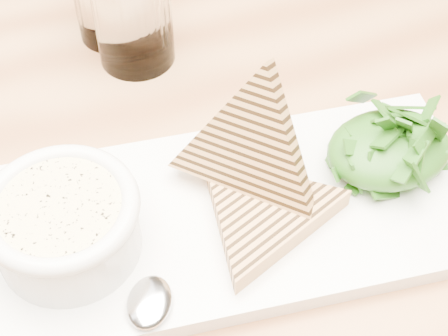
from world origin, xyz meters
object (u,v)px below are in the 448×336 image
object	(u,v)px
glass_near	(132,10)
table_top	(127,231)
soup_bowl	(66,230)
platter	(232,216)

from	to	relation	value
glass_near	table_top	bearing A→B (deg)	-107.51
soup_bowl	glass_near	size ratio (longest dim) A/B	0.95
table_top	glass_near	size ratio (longest dim) A/B	9.58
platter	soup_bowl	distance (m)	0.14
glass_near	soup_bowl	bearing A→B (deg)	-116.17
glass_near	platter	bearing A→B (deg)	-84.54
table_top	platter	size ratio (longest dim) A/B	2.74
platter	soup_bowl	size ratio (longest dim) A/B	3.69
platter	glass_near	distance (m)	0.24
table_top	platter	xyz separation A→B (m)	(0.09, -0.03, 0.03)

